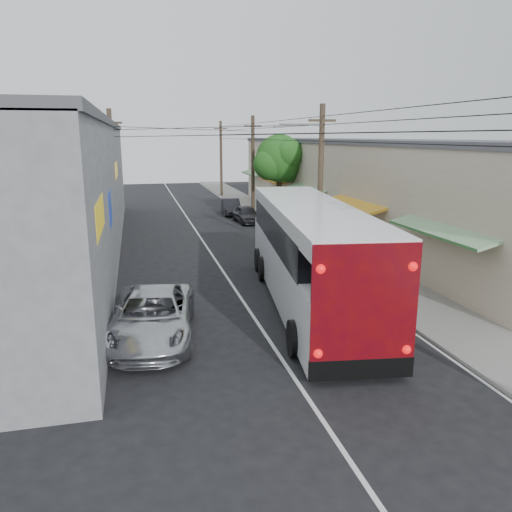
% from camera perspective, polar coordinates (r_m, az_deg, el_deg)
% --- Properties ---
extents(ground, '(120.00, 120.00, 0.00)m').
position_cam_1_polar(ground, '(13.35, 5.65, -15.46)').
color(ground, black).
rests_on(ground, ground).
extents(sidewalk, '(3.00, 80.00, 0.12)m').
position_cam_1_polar(sidewalk, '(33.33, 4.99, 2.45)').
color(sidewalk, slate).
rests_on(sidewalk, ground).
extents(building_right, '(7.09, 40.00, 6.25)m').
position_cam_1_polar(building_right, '(36.37, 10.87, 8.11)').
color(building_right, beige).
rests_on(building_right, ground).
extents(building_left, '(7.20, 36.00, 7.25)m').
position_cam_1_polar(building_left, '(29.47, -22.54, 7.08)').
color(building_left, gray).
rests_on(building_left, ground).
extents(utility_poles, '(11.80, 45.28, 8.00)m').
position_cam_1_polar(utility_poles, '(32.19, -0.83, 9.42)').
color(utility_poles, '#473828').
rests_on(utility_poles, ground).
extents(street_tree, '(4.40, 4.00, 6.60)m').
position_cam_1_polar(street_tree, '(38.60, 2.79, 10.90)').
color(street_tree, '#3F2B19').
rests_on(street_tree, ground).
extents(coach_bus, '(4.61, 13.91, 3.94)m').
position_cam_1_polar(coach_bus, '(19.51, 6.04, 0.39)').
color(coach_bus, white).
rests_on(coach_bus, ground).
extents(jeepney, '(3.31, 5.92, 1.56)m').
position_cam_1_polar(jeepney, '(16.59, -11.76, -6.75)').
color(jeepney, silver).
rests_on(jeepney, ground).
extents(parked_suv, '(2.66, 5.51, 1.55)m').
position_cam_1_polar(parked_suv, '(25.85, 4.24, 0.82)').
color(parked_suv, '#93949B').
rests_on(parked_suv, ground).
extents(parked_car_mid, '(1.79, 3.94, 1.31)m').
position_cam_1_polar(parked_car_mid, '(38.07, -1.08, 4.80)').
color(parked_car_mid, '#28282D').
rests_on(parked_car_mid, ground).
extents(parked_car_far, '(1.72, 4.09, 1.31)m').
position_cam_1_polar(parked_car_far, '(42.22, -2.86, 5.66)').
color(parked_car_far, black).
rests_on(parked_car_far, ground).
extents(pedestrian_near, '(0.59, 0.43, 1.48)m').
position_cam_1_polar(pedestrian_near, '(25.58, 13.53, 0.54)').
color(pedestrian_near, pink).
rests_on(pedestrian_near, sidewalk).
extents(pedestrian_far, '(0.76, 0.61, 1.52)m').
position_cam_1_polar(pedestrian_far, '(25.03, 14.32, 0.26)').
color(pedestrian_far, '#7C9BB5').
rests_on(pedestrian_far, sidewalk).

